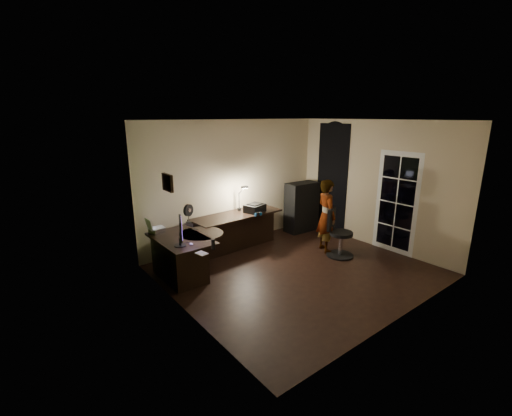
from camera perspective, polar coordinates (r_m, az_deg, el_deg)
floor at (r=6.49m, az=6.86°, el=-10.32°), size 4.50×4.00×0.01m
ceiling at (r=5.87m, az=7.72°, el=14.34°), size 4.50×4.00×0.01m
wall_back at (r=7.55m, az=-3.56°, el=4.25°), size 4.50×0.01×2.70m
wall_front at (r=4.89m, az=24.09°, el=-3.17°), size 4.50×0.01×2.70m
wall_left at (r=4.77m, az=-12.34°, el=-2.63°), size 0.01×4.00×2.70m
wall_right at (r=7.77m, az=19.15°, el=3.75°), size 0.01×4.00×2.70m
green_wall_overlay at (r=4.77m, az=-12.18°, el=-2.59°), size 0.00×4.00×2.70m
arched_doorway at (r=8.43m, az=12.55°, el=4.73°), size 0.01×0.90×2.60m
french_door at (r=7.54m, az=22.35°, el=0.77°), size 0.02×0.92×2.10m
framed_picture at (r=5.06m, az=-14.53°, el=4.12°), size 0.04×0.30×0.25m
desk_left at (r=6.19m, az=-12.22°, el=-8.09°), size 0.80×1.29×0.74m
desk_right at (r=7.39m, az=-3.13°, el=-3.82°), size 2.03×0.79×0.75m
cabinet at (r=8.46m, az=7.59°, el=0.17°), size 0.82×0.43×1.21m
laptop_stand at (r=6.38m, az=-16.20°, el=-3.66°), size 0.28×0.26×0.10m
laptop at (r=6.34m, az=-16.30°, el=-2.43°), size 0.28×0.27×0.20m
monitor at (r=5.65m, az=-12.58°, el=-4.60°), size 0.30×0.50×0.33m
mouse at (r=5.71m, az=-10.74°, el=-5.92°), size 0.08×0.10×0.03m
phone at (r=6.44m, az=-10.13°, el=-3.53°), size 0.08×0.14×0.01m
pen at (r=5.78m, az=-11.00°, el=-5.78°), size 0.04×0.15×0.01m
speaker at (r=5.46m, az=-7.13°, el=-6.00°), size 0.08×0.08×0.16m
notepad at (r=5.34m, az=-9.05°, el=-7.47°), size 0.16×0.21×0.01m
desk_fan at (r=6.78m, az=-11.22°, el=-0.89°), size 0.27×0.22×0.37m
headphones at (r=7.12m, az=0.35°, el=-1.00°), size 0.18×0.10×0.08m
printer at (r=7.40m, az=-0.20°, el=0.04°), size 0.49×0.42×0.19m
desk_lamp at (r=7.46m, az=-2.85°, el=1.83°), size 0.16×0.29×0.61m
office_chair at (r=7.10m, az=14.03°, el=-4.10°), size 0.71×0.71×0.97m
person at (r=7.24m, az=11.67°, el=-1.29°), size 0.54×0.64×1.53m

